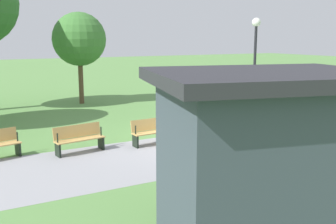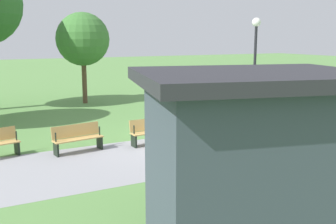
{
  "view_description": "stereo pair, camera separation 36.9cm",
  "coord_description": "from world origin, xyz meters",
  "px_view_note": "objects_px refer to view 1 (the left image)",
  "views": [
    {
      "loc": [
        7.25,
        11.85,
        3.67
      ],
      "look_at": [
        0.0,
        -1.43,
        0.8
      ],
      "focal_mm": 42.08,
      "sensor_mm": 36.0,
      "label": 1
    },
    {
      "loc": [
        6.92,
        12.02,
        3.67
      ],
      "look_at": [
        0.0,
        -1.43,
        0.8
      ],
      "focal_mm": 42.08,
      "sensor_mm": 36.0,
      "label": 2
    }
  ],
  "objects_px": {
    "bench_5": "(215,123)",
    "bench_6": "(154,131)",
    "bench_3": "(297,109)",
    "bench_2": "(322,102)",
    "tree_0": "(79,39)",
    "bench_7": "(79,138)",
    "bench_4": "(262,116)",
    "lamp_post": "(255,56)",
    "person_seated": "(321,100)",
    "kiosk": "(264,165)"
  },
  "relations": [
    {
      "from": "bench_7",
      "to": "tree_0",
      "type": "relative_size",
      "value": 0.33
    },
    {
      "from": "bench_2",
      "to": "bench_7",
      "type": "xyz_separation_m",
      "value": [
        12.76,
        1.2,
        0.0
      ]
    },
    {
      "from": "bench_3",
      "to": "bench_7",
      "type": "distance_m",
      "value": 10.29
    },
    {
      "from": "bench_5",
      "to": "kiosk",
      "type": "relative_size",
      "value": 0.39
    },
    {
      "from": "bench_5",
      "to": "bench_4",
      "type": "bearing_deg",
      "value": -171.93
    },
    {
      "from": "bench_2",
      "to": "bench_3",
      "type": "height_order",
      "value": "same"
    },
    {
      "from": "person_seated",
      "to": "kiosk",
      "type": "relative_size",
      "value": 0.29
    },
    {
      "from": "person_seated",
      "to": "lamp_post",
      "type": "relative_size",
      "value": 0.27
    },
    {
      "from": "tree_0",
      "to": "person_seated",
      "type": "bearing_deg",
      "value": 139.36
    },
    {
      "from": "bench_3",
      "to": "lamp_post",
      "type": "bearing_deg",
      "value": 33.2
    },
    {
      "from": "bench_3",
      "to": "bench_4",
      "type": "distance_m",
      "value": 2.59
    },
    {
      "from": "bench_4",
      "to": "bench_2",
      "type": "bearing_deg",
      "value": -158.48
    },
    {
      "from": "bench_5",
      "to": "bench_6",
      "type": "relative_size",
      "value": 1.0
    },
    {
      "from": "tree_0",
      "to": "bench_7",
      "type": "bearing_deg",
      "value": 73.1
    },
    {
      "from": "bench_3",
      "to": "bench_7",
      "type": "relative_size",
      "value": 1.01
    },
    {
      "from": "tree_0",
      "to": "lamp_post",
      "type": "height_order",
      "value": "tree_0"
    },
    {
      "from": "bench_2",
      "to": "lamp_post",
      "type": "xyz_separation_m",
      "value": [
        6.32,
        2.09,
        2.54
      ]
    },
    {
      "from": "bench_2",
      "to": "lamp_post",
      "type": "height_order",
      "value": "lamp_post"
    },
    {
      "from": "tree_0",
      "to": "lamp_post",
      "type": "relative_size",
      "value": 1.16
    },
    {
      "from": "bench_6",
      "to": "bench_7",
      "type": "xyz_separation_m",
      "value": [
        2.58,
        -0.24,
        0.0
      ]
    },
    {
      "from": "tree_0",
      "to": "kiosk",
      "type": "relative_size",
      "value": 1.21
    },
    {
      "from": "kiosk",
      "to": "bench_3",
      "type": "bearing_deg",
      "value": -125.35
    },
    {
      "from": "bench_7",
      "to": "kiosk",
      "type": "height_order",
      "value": "kiosk"
    },
    {
      "from": "bench_4",
      "to": "bench_3",
      "type": "bearing_deg",
      "value": -161.17
    },
    {
      "from": "bench_3",
      "to": "bench_5",
      "type": "height_order",
      "value": "same"
    },
    {
      "from": "bench_4",
      "to": "person_seated",
      "type": "height_order",
      "value": "person_seated"
    },
    {
      "from": "bench_2",
      "to": "bench_6",
      "type": "height_order",
      "value": "same"
    },
    {
      "from": "bench_7",
      "to": "kiosk",
      "type": "bearing_deg",
      "value": 89.13
    },
    {
      "from": "bench_4",
      "to": "lamp_post",
      "type": "distance_m",
      "value": 2.99
    },
    {
      "from": "bench_2",
      "to": "tree_0",
      "type": "distance_m",
      "value": 13.25
    },
    {
      "from": "bench_4",
      "to": "kiosk",
      "type": "height_order",
      "value": "kiosk"
    },
    {
      "from": "bench_4",
      "to": "lamp_post",
      "type": "relative_size",
      "value": 0.38
    },
    {
      "from": "bench_7",
      "to": "person_seated",
      "type": "xyz_separation_m",
      "value": [
        -12.58,
        -1.11,
        0.17
      ]
    },
    {
      "from": "bench_2",
      "to": "tree_0",
      "type": "height_order",
      "value": "tree_0"
    },
    {
      "from": "bench_2",
      "to": "tree_0",
      "type": "bearing_deg",
      "value": -20.94
    },
    {
      "from": "bench_2",
      "to": "lamp_post",
      "type": "relative_size",
      "value": 0.38
    },
    {
      "from": "person_seated",
      "to": "lamp_post",
      "type": "distance_m",
      "value": 6.88
    },
    {
      "from": "bench_4",
      "to": "bench_5",
      "type": "distance_m",
      "value": 2.59
    },
    {
      "from": "bench_3",
      "to": "bench_7",
      "type": "bearing_deg",
      "value": 16.17
    },
    {
      "from": "bench_6",
      "to": "person_seated",
      "type": "bearing_deg",
      "value": -174.98
    },
    {
      "from": "bench_2",
      "to": "bench_5",
      "type": "distance_m",
      "value": 7.74
    },
    {
      "from": "bench_5",
      "to": "tree_0",
      "type": "xyz_separation_m",
      "value": [
        2.29,
        -9.69,
        3.1
      ]
    },
    {
      "from": "person_seated",
      "to": "tree_0",
      "type": "distance_m",
      "value": 13.13
    },
    {
      "from": "bench_2",
      "to": "bench_4",
      "type": "relative_size",
      "value": 1.01
    },
    {
      "from": "bench_3",
      "to": "bench_4",
      "type": "height_order",
      "value": "same"
    },
    {
      "from": "bench_5",
      "to": "bench_7",
      "type": "xyz_separation_m",
      "value": [
        5.16,
        -0.24,
        0.0
      ]
    },
    {
      "from": "bench_4",
      "to": "tree_0",
      "type": "xyz_separation_m",
      "value": [
        4.87,
        -9.45,
        3.1
      ]
    },
    {
      "from": "bench_6",
      "to": "lamp_post",
      "type": "xyz_separation_m",
      "value": [
        -3.87,
        0.65,
        2.54
      ]
    },
    {
      "from": "bench_4",
      "to": "tree_0",
      "type": "distance_m",
      "value": 11.07
    },
    {
      "from": "bench_3",
      "to": "bench_2",
      "type": "bearing_deg",
      "value": -150.4
    }
  ]
}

